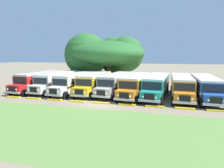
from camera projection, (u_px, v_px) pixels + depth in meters
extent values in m
plane|color=#84755B|center=(101.00, 104.00, 22.28)|extent=(220.00, 220.00, 0.00)
cube|color=olive|center=(70.00, 127.00, 15.06)|extent=(80.00, 10.76, 0.01)
cube|color=red|center=(41.00, 80.00, 31.34)|extent=(2.92, 9.31, 2.10)
cube|color=white|center=(41.00, 81.00, 31.36)|extent=(2.95, 9.33, 0.24)
cube|color=black|center=(49.00, 77.00, 31.17)|extent=(0.41, 7.99, 0.80)
cube|color=black|center=(36.00, 77.00, 31.93)|extent=(0.41, 7.99, 0.80)
cube|color=#B2B2B7|center=(41.00, 73.00, 31.17)|extent=(2.84, 9.20, 0.22)
cube|color=red|center=(16.00, 89.00, 26.43)|extent=(2.26, 1.50, 1.05)
cube|color=black|center=(12.00, 89.00, 25.72)|extent=(1.10, 0.15, 0.70)
cube|color=#B7B7BC|center=(12.00, 93.00, 25.75)|extent=(2.41, 0.31, 0.24)
cube|color=black|center=(20.00, 81.00, 26.91)|extent=(2.20, 0.16, 0.84)
cube|color=white|center=(58.00, 78.00, 35.71)|extent=(0.90, 0.10, 1.30)
sphere|color=#EAE5C6|center=(16.00, 90.00, 25.47)|extent=(0.20, 0.20, 0.20)
sphere|color=#EAE5C6|center=(8.00, 89.00, 25.89)|extent=(0.20, 0.20, 0.20)
cylinder|color=black|center=(24.00, 93.00, 26.23)|extent=(0.33, 1.01, 1.00)
cylinder|color=black|center=(10.00, 92.00, 26.96)|extent=(0.33, 1.01, 1.00)
cylinder|color=black|center=(58.00, 84.00, 33.96)|extent=(0.33, 1.01, 1.00)
cylinder|color=black|center=(47.00, 84.00, 34.68)|extent=(0.33, 1.01, 1.00)
cube|color=silver|center=(59.00, 80.00, 30.91)|extent=(3.01, 9.33, 2.10)
cube|color=red|center=(60.00, 81.00, 30.93)|extent=(3.05, 9.35, 0.24)
cube|color=black|center=(67.00, 77.00, 30.72)|extent=(0.49, 7.99, 0.80)
cube|color=black|center=(54.00, 77.00, 31.51)|extent=(0.49, 7.99, 0.80)
cube|color=silver|center=(59.00, 73.00, 30.74)|extent=(2.93, 9.22, 0.22)
cube|color=silver|center=(37.00, 89.00, 26.01)|extent=(2.28, 1.52, 1.05)
cube|color=black|center=(33.00, 90.00, 25.31)|extent=(1.10, 0.16, 0.70)
cube|color=#B7B7BC|center=(33.00, 93.00, 25.34)|extent=(2.41, 0.33, 0.24)
cube|color=black|center=(40.00, 81.00, 26.49)|extent=(2.20, 0.18, 0.84)
cube|color=red|center=(74.00, 78.00, 35.26)|extent=(0.90, 0.11, 1.30)
sphere|color=#EAE5C6|center=(38.00, 90.00, 25.05)|extent=(0.20, 0.20, 0.20)
sphere|color=#EAE5C6|center=(29.00, 90.00, 25.48)|extent=(0.20, 0.20, 0.20)
cylinder|color=black|center=(45.00, 93.00, 25.81)|extent=(0.34, 1.01, 1.00)
cylinder|color=black|center=(31.00, 92.00, 26.55)|extent=(0.34, 1.01, 1.00)
cylinder|color=black|center=(76.00, 85.00, 33.50)|extent=(0.34, 1.01, 1.00)
cylinder|color=black|center=(64.00, 84.00, 34.25)|extent=(0.34, 1.01, 1.00)
cube|color=silver|center=(78.00, 82.00, 29.61)|extent=(3.28, 9.38, 2.10)
cube|color=maroon|center=(78.00, 83.00, 29.63)|extent=(3.31, 9.40, 0.24)
cube|color=black|center=(86.00, 78.00, 29.38)|extent=(0.73, 7.97, 0.80)
cube|color=black|center=(71.00, 78.00, 30.24)|extent=(0.73, 7.97, 0.80)
cube|color=beige|center=(77.00, 74.00, 29.43)|extent=(3.19, 9.27, 0.22)
cube|color=silver|center=(57.00, 91.00, 24.76)|extent=(2.31, 1.58, 1.05)
cube|color=black|center=(53.00, 92.00, 24.07)|extent=(1.10, 0.19, 0.70)
cube|color=#B7B7BC|center=(53.00, 95.00, 24.09)|extent=(2.41, 0.40, 0.24)
cube|color=black|center=(59.00, 82.00, 25.23)|extent=(2.20, 0.25, 0.84)
cube|color=maroon|center=(91.00, 79.00, 33.91)|extent=(0.90, 0.14, 1.30)
sphere|color=#EAE5C6|center=(58.00, 92.00, 23.78)|extent=(0.20, 0.20, 0.20)
sphere|color=#EAE5C6|center=(48.00, 91.00, 24.26)|extent=(0.20, 0.20, 0.20)
cylinder|color=black|center=(65.00, 95.00, 24.52)|extent=(0.36, 1.02, 1.00)
cylinder|color=black|center=(50.00, 94.00, 25.34)|extent=(0.36, 1.02, 1.00)
cylinder|color=black|center=(93.00, 86.00, 32.14)|extent=(0.36, 1.02, 1.00)
cylinder|color=black|center=(80.00, 85.00, 32.96)|extent=(0.36, 1.02, 1.00)
cube|color=yellow|center=(96.00, 82.00, 29.39)|extent=(2.56, 9.22, 2.10)
cube|color=black|center=(96.00, 83.00, 29.42)|extent=(2.59, 9.24, 0.24)
cube|color=black|center=(104.00, 79.00, 29.29)|extent=(0.09, 8.00, 0.80)
cube|color=black|center=(88.00, 78.00, 29.93)|extent=(0.09, 8.00, 0.80)
cube|color=beige|center=(95.00, 74.00, 29.22)|extent=(2.48, 9.12, 0.22)
cube|color=yellow|center=(81.00, 91.00, 24.40)|extent=(2.21, 1.41, 1.05)
cube|color=black|center=(79.00, 92.00, 23.69)|extent=(1.10, 0.11, 0.70)
cube|color=#B7B7BC|center=(79.00, 96.00, 23.71)|extent=(2.40, 0.22, 0.24)
cube|color=black|center=(83.00, 83.00, 24.89)|extent=(2.20, 0.07, 0.84)
cube|color=black|center=(104.00, 79.00, 33.83)|extent=(0.90, 0.07, 1.30)
sphere|color=#EAE5C6|center=(84.00, 93.00, 23.47)|extent=(0.20, 0.20, 0.20)
sphere|color=#EAE5C6|center=(74.00, 92.00, 23.82)|extent=(0.20, 0.20, 0.20)
cylinder|color=black|center=(91.00, 96.00, 24.27)|extent=(0.29, 1.00, 1.00)
cylinder|color=black|center=(73.00, 95.00, 24.88)|extent=(0.29, 1.00, 1.00)
cylinder|color=black|center=(108.00, 86.00, 32.11)|extent=(0.29, 1.00, 1.00)
cylinder|color=black|center=(95.00, 85.00, 32.72)|extent=(0.29, 1.00, 1.00)
cube|color=#9E9993|center=(117.00, 82.00, 28.70)|extent=(3.34, 9.39, 2.10)
cube|color=#282828|center=(117.00, 84.00, 28.72)|extent=(3.37, 9.41, 0.24)
cube|color=black|center=(126.00, 79.00, 28.46)|extent=(0.78, 7.97, 0.80)
cube|color=black|center=(110.00, 78.00, 29.34)|extent=(0.78, 7.97, 0.80)
cube|color=beige|center=(117.00, 75.00, 28.53)|extent=(3.25, 9.28, 0.22)
cube|color=#9E9993|center=(103.00, 92.00, 23.86)|extent=(2.32, 1.60, 1.05)
cube|color=black|center=(101.00, 93.00, 23.17)|extent=(1.10, 0.20, 0.70)
cube|color=#B7B7BC|center=(101.00, 97.00, 23.20)|extent=(2.41, 0.42, 0.24)
cube|color=black|center=(105.00, 83.00, 24.33)|extent=(2.20, 0.26, 0.84)
cube|color=#282828|center=(126.00, 79.00, 32.99)|extent=(0.90, 0.14, 1.30)
sphere|color=#EAE5C6|center=(106.00, 94.00, 22.88)|extent=(0.20, 0.20, 0.20)
sphere|color=#EAE5C6|center=(95.00, 93.00, 23.37)|extent=(0.20, 0.20, 0.20)
cylinder|color=black|center=(113.00, 97.00, 23.62)|extent=(0.37, 1.02, 1.00)
cylinder|color=black|center=(95.00, 96.00, 24.45)|extent=(0.37, 1.02, 1.00)
cylinder|color=black|center=(130.00, 87.00, 31.22)|extent=(0.37, 1.02, 1.00)
cylinder|color=black|center=(116.00, 86.00, 32.05)|extent=(0.37, 1.02, 1.00)
cube|color=orange|center=(136.00, 84.00, 27.14)|extent=(3.31, 9.39, 2.10)
cube|color=white|center=(136.00, 85.00, 27.16)|extent=(3.34, 9.41, 0.24)
cube|color=black|center=(146.00, 81.00, 26.91)|extent=(0.75, 7.97, 0.80)
cube|color=black|center=(128.00, 80.00, 27.78)|extent=(0.75, 7.97, 0.80)
cube|color=silver|center=(137.00, 76.00, 26.97)|extent=(3.22, 9.28, 0.22)
cube|color=orange|center=(126.00, 95.00, 22.30)|extent=(2.32, 1.59, 1.05)
cube|color=black|center=(124.00, 96.00, 21.61)|extent=(1.10, 0.20, 0.70)
cube|color=#B7B7BC|center=(124.00, 100.00, 21.63)|extent=(2.41, 0.41, 0.24)
cube|color=black|center=(128.00, 85.00, 22.77)|extent=(2.20, 0.26, 0.84)
cube|color=white|center=(143.00, 81.00, 31.44)|extent=(0.90, 0.14, 1.30)
sphere|color=#EAE5C6|center=(130.00, 96.00, 21.32)|extent=(0.20, 0.20, 0.20)
sphere|color=#EAE5C6|center=(118.00, 95.00, 21.80)|extent=(0.20, 0.20, 0.20)
cylinder|color=black|center=(136.00, 100.00, 22.06)|extent=(0.37, 1.02, 1.00)
cylinder|color=black|center=(116.00, 98.00, 22.88)|extent=(0.37, 1.02, 1.00)
cylinder|color=black|center=(148.00, 88.00, 29.66)|extent=(0.37, 1.02, 1.00)
cylinder|color=black|center=(133.00, 88.00, 30.49)|extent=(0.37, 1.02, 1.00)
cube|color=teal|center=(157.00, 85.00, 26.50)|extent=(3.34, 9.39, 2.10)
cube|color=white|center=(157.00, 86.00, 26.53)|extent=(3.38, 9.42, 0.24)
cube|color=black|center=(167.00, 81.00, 26.27)|extent=(0.78, 7.97, 0.80)
cube|color=black|center=(148.00, 80.00, 27.15)|extent=(0.78, 7.97, 0.80)
cube|color=silver|center=(157.00, 76.00, 26.33)|extent=(3.25, 9.29, 0.22)
cube|color=teal|center=(150.00, 96.00, 21.67)|extent=(2.32, 1.60, 1.05)
cube|color=black|center=(149.00, 97.00, 20.98)|extent=(1.10, 0.20, 0.70)
cube|color=#B7B7BC|center=(149.00, 101.00, 21.01)|extent=(2.41, 0.42, 0.24)
cube|color=black|center=(152.00, 86.00, 22.14)|extent=(2.20, 0.26, 0.84)
cube|color=white|center=(161.00, 81.00, 30.80)|extent=(0.90, 0.14, 1.30)
sphere|color=#EAE5C6|center=(156.00, 98.00, 20.69)|extent=(0.20, 0.20, 0.20)
sphere|color=#EAE5C6|center=(143.00, 97.00, 21.18)|extent=(0.20, 0.20, 0.20)
cylinder|color=black|center=(161.00, 101.00, 21.42)|extent=(0.37, 1.02, 1.00)
cylinder|color=black|center=(140.00, 99.00, 22.25)|extent=(0.37, 1.02, 1.00)
cylinder|color=black|center=(167.00, 89.00, 29.02)|extent=(0.37, 1.02, 1.00)
cylinder|color=black|center=(151.00, 88.00, 29.85)|extent=(0.37, 1.02, 1.00)
cube|color=orange|center=(182.00, 85.00, 25.84)|extent=(2.69, 9.25, 2.10)
cube|color=white|center=(181.00, 87.00, 25.86)|extent=(2.72, 9.27, 0.24)
cube|color=black|center=(192.00, 82.00, 25.70)|extent=(0.21, 8.00, 0.80)
cube|color=black|center=(172.00, 81.00, 26.40)|extent=(0.21, 8.00, 0.80)
cube|color=silver|center=(182.00, 77.00, 25.67)|extent=(2.61, 9.15, 0.22)
cube|color=orange|center=(184.00, 97.00, 20.89)|extent=(2.23, 1.45, 1.05)
cube|color=black|center=(185.00, 99.00, 20.18)|extent=(1.10, 0.12, 0.70)
cube|color=#B7B7BC|center=(185.00, 103.00, 20.21)|extent=(2.40, 0.25, 0.24)
cube|color=black|center=(184.00, 87.00, 21.37)|extent=(2.20, 0.11, 0.84)
cube|color=white|center=(180.00, 82.00, 30.24)|extent=(0.90, 0.08, 1.30)
sphere|color=#EAE5C6|center=(192.00, 99.00, 19.94)|extent=(0.20, 0.20, 0.20)
sphere|color=#EAE5C6|center=(178.00, 98.00, 20.33)|extent=(0.20, 0.20, 0.20)
cylinder|color=black|center=(196.00, 103.00, 20.72)|extent=(0.30, 1.01, 1.00)
cylinder|color=black|center=(172.00, 101.00, 21.39)|extent=(0.30, 1.01, 1.00)
cylinder|color=black|center=(189.00, 90.00, 28.51)|extent=(0.30, 1.01, 1.00)
cylinder|color=black|center=(172.00, 89.00, 29.18)|extent=(0.30, 1.01, 1.00)
cube|color=#23519E|center=(205.00, 86.00, 24.98)|extent=(2.55, 9.21, 2.10)
cube|color=silver|center=(205.00, 88.00, 25.01)|extent=(2.58, 9.23, 0.24)
cube|color=black|center=(215.00, 83.00, 24.86)|extent=(0.08, 8.00, 0.80)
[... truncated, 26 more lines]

